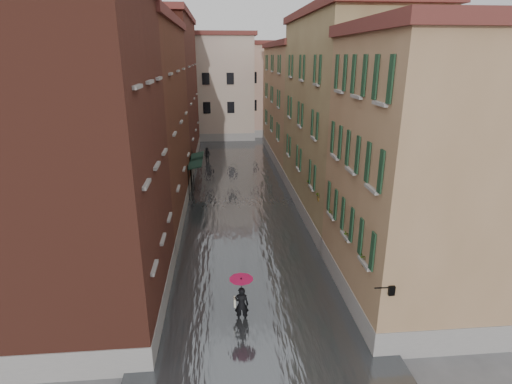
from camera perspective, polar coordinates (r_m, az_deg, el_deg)
name	(u,v)px	position (r m, az deg, el deg)	size (l,w,h in m)	color
ground	(252,280)	(20.58, -0.51, -12.42)	(120.00, 120.00, 0.00)	#515153
floodwater	(239,194)	(32.34, -2.38, -0.22)	(10.00, 60.00, 0.20)	#484C4F
building_left_near	(77,170)	(17.03, -24.20, 2.94)	(6.00, 8.00, 13.00)	brown
building_left_mid	(134,128)	(27.47, -17.04, 8.78)	(6.00, 14.00, 12.50)	#5F2A1E
building_left_far	(163,95)	(42.06, -13.13, 13.41)	(6.00, 16.00, 14.00)	brown
building_right_near	(420,179)	(18.33, 22.37, 1.78)	(6.00, 8.00, 11.50)	#95724D
building_right_mid	(344,121)	(28.13, 12.48, 9.90)	(6.00, 14.00, 13.00)	tan
building_right_far	(301,106)	(42.65, 6.40, 12.15)	(6.00, 16.00, 11.50)	#95724D
building_end_cream	(207,88)	(55.70, -6.99, 14.48)	(12.00, 9.00, 13.00)	#BEAE97
building_end_pink	(272,91)	(58.18, 2.26, 14.29)	(10.00, 9.00, 12.00)	tan
awning_near	(195,164)	(32.32, -8.69, 3.95)	(1.09, 3.15, 2.80)	#142D23
awning_far	(197,158)	(34.48, -8.49, 4.90)	(1.09, 2.83, 2.80)	#142D23
wall_lantern	(390,290)	(14.99, 18.66, -13.09)	(0.71, 0.22, 0.35)	black
window_planters	(333,208)	(20.28, 11.01, -2.21)	(0.59, 10.67, 0.84)	brown
pedestrian_main	(241,295)	(17.09, -2.11, -14.55)	(1.01, 1.01, 2.06)	black
pedestrian_far	(207,155)	(42.49, -6.98, 5.28)	(0.75, 0.59, 1.55)	black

